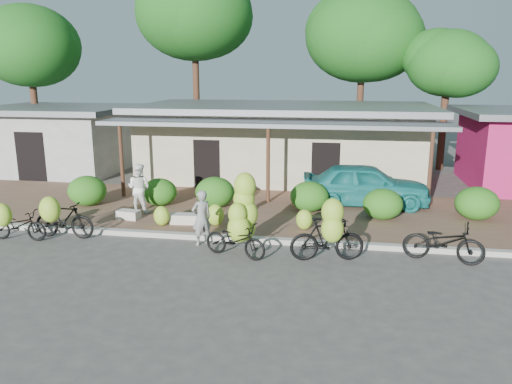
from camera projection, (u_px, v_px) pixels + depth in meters
ground at (233, 268)px, 12.44m from camera, size 100.00×100.00×0.00m
sidewalk at (263, 212)px, 17.22m from camera, size 60.00×6.00×0.12m
curb at (247, 239)px, 14.34m from camera, size 60.00×0.25×0.15m
shop_main at (283, 141)px, 22.51m from camera, size 13.00×8.50×3.35m
shop_grey at (60, 138)px, 24.38m from camera, size 7.00×6.00×3.15m
tree_back_left at (26, 44)px, 25.79m from camera, size 5.31×5.20×8.15m
tree_far_center at (191, 11)px, 26.95m from camera, size 6.34×6.32×10.38m
tree_center_right at (359, 34)px, 26.25m from camera, size 6.10×6.06×9.04m
tree_near_right at (444, 61)px, 24.02m from camera, size 4.18×3.98×6.83m
hedge_0 at (87, 191)px, 17.70m from camera, size 1.37×1.23×1.07m
hedge_1 at (159, 192)px, 17.71m from camera, size 1.25×1.13×0.98m
hedge_2 at (215, 192)px, 17.48m from camera, size 1.38×1.24×1.08m
hedge_3 at (309, 197)px, 16.96m from camera, size 1.32×1.19×1.03m
hedge_4 at (383, 204)px, 16.05m from camera, size 1.28×1.15×1.00m
hedge_5 at (477, 203)px, 16.00m from camera, size 1.37×1.23×1.07m
bike_far_left at (16, 224)px, 14.29m from camera, size 1.72×1.20×1.27m
bike_left at (62, 218)px, 14.45m from camera, size 1.83×1.16×1.42m
bike_center at (240, 224)px, 13.23m from camera, size 1.87×1.38×2.17m
bike_right at (328, 235)px, 12.63m from camera, size 1.99×1.33×1.81m
bike_far_right at (443, 242)px, 12.73m from camera, size 2.11×1.11×1.06m
loose_banana_a at (162, 216)px, 15.41m from camera, size 0.50×0.42×0.62m
loose_banana_b at (215, 215)px, 15.42m from camera, size 0.54×0.46×0.68m
loose_banana_c at (304, 219)px, 15.02m from camera, size 0.50×0.42×0.62m
sack_near at (184, 219)px, 15.67m from camera, size 0.88×0.47×0.30m
sack_far at (128, 215)px, 16.16m from camera, size 0.80×0.48×0.28m
vendor at (201, 218)px, 13.95m from camera, size 0.69×0.66×1.58m
bystander at (139, 188)px, 16.78m from camera, size 0.89×0.73×1.68m
teal_van at (365, 185)px, 17.63m from camera, size 4.55×2.01×1.52m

